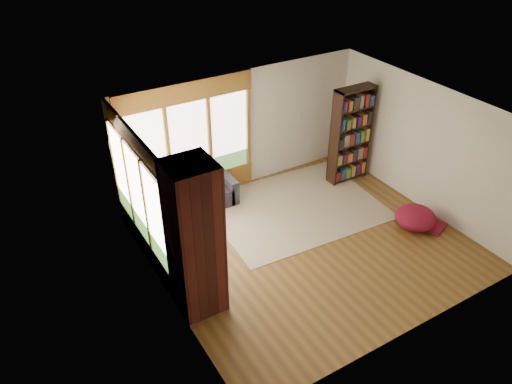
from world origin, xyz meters
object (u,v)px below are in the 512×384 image
area_rug (295,207)px  bookshelf (351,135)px  brick_chimney (195,240)px  pouf (415,217)px  dog_brindle (184,213)px  dog_tan (186,183)px  sectional_sofa (174,216)px

area_rug → bookshelf: bearing=12.8°
brick_chimney → pouf: brick_chimney is taller
dog_brindle → dog_tan: bearing=-52.3°
dog_tan → brick_chimney: bearing=-133.1°
pouf → dog_brindle: bearing=157.1°
area_rug → dog_tan: bearing=156.5°
bookshelf → dog_tan: size_ratio=2.11×
sectional_sofa → brick_chimney: bearing=-105.6°
sectional_sofa → pouf: size_ratio=2.79×
area_rug → dog_brindle: 2.56m
brick_chimney → dog_brindle: size_ratio=2.84×
bookshelf → sectional_sofa: bearing=177.0°
dog_brindle → area_rug: bearing=-116.1°
brick_chimney → bookshelf: bearing=22.0°
sectional_sofa → dog_tan: size_ratio=2.15×
sectional_sofa → bookshelf: 4.17m
area_rug → bookshelf: (1.68, 0.38, 1.08)m
dog_tan → dog_brindle: bearing=-139.0°
area_rug → brick_chimney: bearing=-153.1°
brick_chimney → dog_tan: bearing=69.9°
dog_tan → dog_brindle: dog_tan is taller
brick_chimney → sectional_sofa: (0.45, 2.05, -1.00)m
dog_tan → dog_brindle: size_ratio=1.12×
brick_chimney → pouf: 4.63m
brick_chimney → dog_brindle: brick_chimney is taller
bookshelf → dog_brindle: size_ratio=2.36×
sectional_sofa → dog_tan: 0.69m
sectional_sofa → dog_brindle: size_ratio=2.40×
brick_chimney → area_rug: (2.86, 1.45, -1.29)m
area_rug → pouf: bearing=-46.7°
bookshelf → dog_tan: (-3.69, 0.49, -0.29)m
brick_chimney → dog_tan: size_ratio=2.54×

